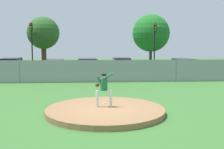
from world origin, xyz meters
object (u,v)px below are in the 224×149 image
Objects in this scene: traffic_cone_orange at (140,72)px; parked_car_navy at (183,67)px; pitcher_youth at (104,87)px; parked_car_charcoal at (55,68)px; parked_car_red at (87,68)px; parked_car_silver at (122,67)px; traffic_light_far at (155,39)px; parked_car_champagne at (12,68)px; traffic_light_near at (32,39)px; baseball at (105,103)px.

parked_car_navy is at bearing -9.89° from traffic_cone_orange.
pitcher_youth is 0.34× the size of parked_car_charcoal.
parked_car_red is 8.12× the size of traffic_cone_orange.
traffic_light_far is at bearing 41.52° from parked_car_silver.
parked_car_champagne is 12.55m from traffic_cone_orange.
pitcher_youth is at bearing -99.29° from parked_car_silver.
parked_car_red is at bearing -179.20° from parked_car_navy.
parked_car_silver is at bearing 1.84° from parked_car_charcoal.
traffic_light_near is at bearing 165.36° from parked_car_navy.
traffic_light_near is 1.01× the size of traffic_light_far.
pitcher_youth reaches higher than parked_car_silver.
parked_car_charcoal is 4.08m from parked_car_champagne.
traffic_cone_orange is at bearing 3.75° from parked_car_champagne.
parked_car_red reaches higher than traffic_cone_orange.
baseball is 18.77m from traffic_light_far.
traffic_light_near reaches higher than parked_car_navy.
parked_car_charcoal is 12.73m from parked_car_navy.
baseball is (0.10, 0.59, -0.90)m from pitcher_youth.
parked_car_red is at bearing 1.46° from parked_car_charcoal.
parked_car_charcoal is at bearing -178.54° from parked_car_red.
parked_car_navy is (6.23, 0.00, -0.05)m from parked_car_silver.
baseball is 13.91m from parked_car_silver.
baseball is 0.02× the size of parked_car_champagne.
traffic_light_far reaches higher than parked_car_charcoal.
traffic_light_far is (10.60, 3.84, 2.82)m from parked_car_charcoal.
parked_car_silver is 2.16m from traffic_cone_orange.
traffic_light_near is at bearing 145.39° from parked_car_red.
parked_car_silver is at bearing -23.40° from traffic_light_near.
baseball is 0.02× the size of parked_car_silver.
pitcher_youth is 15.68m from traffic_cone_orange.
parked_car_charcoal is at bearing 106.43° from pitcher_youth.
parked_car_red is (-9.59, -0.13, 0.03)m from parked_car_navy.
traffic_light_far is at bearing 14.15° from parked_car_champagne.
parked_car_champagne is 15.39m from traffic_light_far.
pitcher_youth reaches higher than parked_car_charcoal.
baseball is 13.64m from parked_car_red.
baseball is 0.13× the size of traffic_cone_orange.
parked_car_charcoal is 1.06× the size of parked_car_silver.
parked_car_red is 7.99m from traffic_light_near.
traffic_light_near is at bearing 163.62° from traffic_cone_orange.
parked_car_charcoal is at bearing -179.04° from parked_car_navy.
traffic_light_far is at bearing 53.01° from traffic_cone_orange.
pitcher_youth reaches higher than baseball.
parked_car_red reaches higher than parked_car_navy.
parked_car_red is (-1.12, 13.59, 0.54)m from baseball.
parked_car_navy is at bearing 58.31° from baseball.
parked_car_silver is 0.82× the size of traffic_light_far.
pitcher_youth is 0.35× the size of parked_car_red.
traffic_light_far reaches higher than parked_car_red.
baseball is at bearing -85.29° from parked_car_red.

